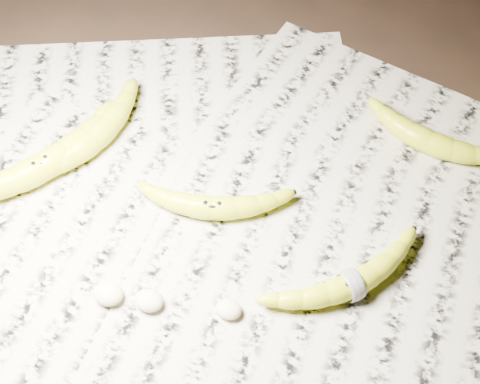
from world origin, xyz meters
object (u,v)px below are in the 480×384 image
(banana_taped, at_px, (352,284))
(banana_upper_a, at_px, (431,141))
(banana_left_a, at_px, (41,166))
(banana_center, at_px, (213,206))
(banana_left_b, at_px, (92,138))

(banana_taped, bearing_deg, banana_upper_a, 33.47)
(banana_left_a, height_order, banana_center, banana_left_a)
(banana_center, height_order, banana_taped, same)
(banana_center, bearing_deg, banana_left_b, 150.65)
(banana_left_a, bearing_deg, banana_center, -52.41)
(banana_left_b, height_order, banana_center, banana_left_b)
(banana_left_a, height_order, banana_upper_a, banana_left_a)
(banana_taped, distance_m, banana_upper_a, 0.25)
(banana_upper_a, bearing_deg, banana_left_a, -145.10)
(banana_left_a, distance_m, banana_left_b, 0.08)
(banana_taped, bearing_deg, banana_left_b, 121.22)
(banana_center, relative_size, banana_taped, 0.92)
(banana_taped, height_order, banana_upper_a, banana_upper_a)
(banana_left_b, bearing_deg, banana_upper_a, -50.76)
(banana_center, distance_m, banana_taped, 0.20)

